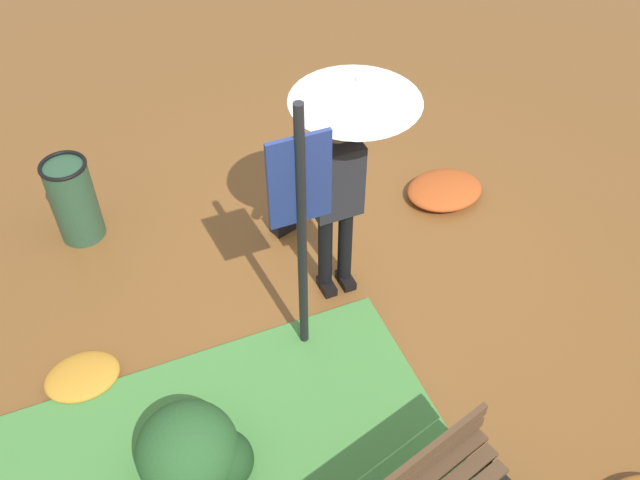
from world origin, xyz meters
name	(u,v)px	position (x,y,z in m)	size (l,w,h in m)	color
ground_plane	(342,274)	(0.00, 0.00, 0.00)	(18.00, 18.00, 0.00)	brown
person_with_umbrella	(347,137)	(-0.02, -0.06, 1.55)	(0.96, 0.96, 2.04)	black
info_sign_post	(301,210)	(-0.58, -0.56, 1.44)	(0.44, 0.07, 2.30)	black
handbag	(286,218)	(-0.24, 0.74, 0.13)	(0.33, 0.23, 0.37)	black
trash_bin	(74,200)	(-2.03, 1.40, 0.42)	(0.42, 0.42, 0.83)	#2D5138
shrub_cluster	(195,452)	(-1.68, -1.34, 0.29)	(0.76, 0.69, 0.62)	#285628
leaf_pile_by_bench	(445,190)	(1.36, 0.57, 0.08)	(0.76, 0.61, 0.17)	#B74C1E
leaf_pile_far_path	(82,376)	(-2.30, -0.26, 0.06)	(0.58, 0.46, 0.13)	#C68428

